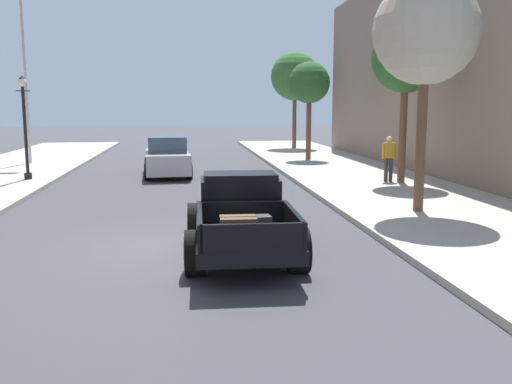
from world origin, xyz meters
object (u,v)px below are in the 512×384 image
pedestrian_sidewalk_right (389,156)px  street_tree_third (309,84)px  hotrod_truck_black (240,214)px  flagpole (28,44)px  street_tree_farthest (295,77)px  street_tree_second (406,60)px  street_tree_nearest (426,33)px  car_background_silver (167,158)px  street_lamp_far (25,120)px

pedestrian_sidewalk_right → street_tree_third: street_tree_third is taller
hotrod_truck_black → flagpole: (-8.26, 17.14, 5.02)m
pedestrian_sidewalk_right → street_tree_farthest: 17.06m
street_tree_second → hotrod_truck_black: bearing=-128.9°
pedestrian_sidewalk_right → street_tree_nearest: size_ratio=0.28×
street_tree_third → street_tree_farthest: (0.78, 7.75, 0.74)m
flagpole → car_background_silver: bearing=-35.9°
street_tree_third → street_tree_farthest: 7.82m
street_tree_third → pedestrian_sidewalk_right: bearing=-83.5°
pedestrian_sidewalk_right → street_tree_second: bearing=-42.5°
street_lamp_far → flagpole: size_ratio=0.42×
car_background_silver → pedestrian_sidewalk_right: bearing=-25.5°
car_background_silver → street_lamp_far: bearing=-163.3°
street_tree_third → street_tree_farthest: bearing=84.3°
hotrod_truck_black → pedestrian_sidewalk_right: 10.68m
pedestrian_sidewalk_right → street_tree_farthest: size_ratio=0.27×
street_tree_second → street_tree_farthest: street_tree_farthest is taller
car_background_silver → street_tree_nearest: street_tree_nearest is taller
hotrod_truck_black → street_tree_farthest: size_ratio=0.81×
street_tree_third → street_tree_farthest: street_tree_farthest is taller
car_background_silver → street_tree_second: (8.48, -4.20, 3.72)m
street_tree_second → street_tree_third: size_ratio=1.12×
car_background_silver → pedestrian_sidewalk_right: size_ratio=2.66×
street_tree_nearest → street_tree_farthest: street_tree_farthest is taller
hotrod_truck_black → street_lamp_far: bearing=122.5°
hotrod_truck_black → street_tree_farthest: street_tree_farthest is taller
car_background_silver → street_tree_nearest: 12.37m
street_lamp_far → street_tree_second: bearing=-11.0°
hotrod_truck_black → street_tree_third: bearing=73.2°
pedestrian_sidewalk_right → street_tree_second: (0.36, -0.33, 3.40)m
street_tree_nearest → street_tree_second: (1.63, 5.31, -0.24)m
street_tree_second → street_tree_third: (-1.37, 9.24, -0.48)m
hotrod_truck_black → street_tree_third: street_tree_third is taller
hotrod_truck_black → street_tree_nearest: (5.04, 2.97, 3.98)m
hotrod_truck_black → pedestrian_sidewalk_right: pedestrian_sidewalk_right is taller
street_tree_second → street_tree_nearest: bearing=-107.1°
flagpole → street_tree_farthest: bearing=29.6°
street_tree_nearest → street_tree_farthest: 22.32m
hotrod_truck_black → street_tree_third: size_ratio=1.00×
pedestrian_sidewalk_right → street_tree_farthest: bearing=90.8°
pedestrian_sidewalk_right → street_tree_nearest: bearing=-102.7°
street_lamp_far → street_tree_farthest: size_ratio=0.62×
hotrod_truck_black → pedestrian_sidewalk_right: size_ratio=3.02×
hotrod_truck_black → flagpole: 19.67m
hotrod_truck_black → street_tree_second: bearing=51.1°
street_lamp_far → street_tree_nearest: size_ratio=0.65×
street_lamp_far → flagpole: 7.19m
street_tree_nearest → flagpole: bearing=133.2°
street_lamp_far → street_tree_farthest: bearing=47.7°
car_background_silver → flagpole: (-6.45, 4.66, 5.00)m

